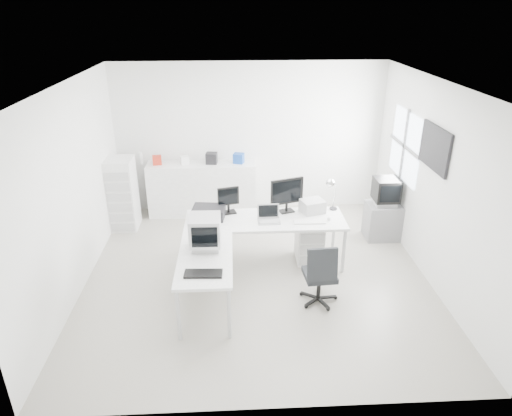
{
  "coord_description": "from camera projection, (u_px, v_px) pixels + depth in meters",
  "views": [
    {
      "loc": [
        -0.32,
        -5.84,
        3.73
      ],
      "look_at": [
        0.0,
        0.2,
        1.0
      ],
      "focal_mm": 32.0,
      "sensor_mm": 36.0,
      "label": 1
    }
  ],
  "objects": [
    {
      "name": "office_chair",
      "position": [
        320.0,
        272.0,
        6.06
      ],
      "size": [
        0.57,
        0.57,
        0.92
      ],
      "primitive_type": null,
      "rotation": [
        0.0,
        0.0,
        0.07
      ],
      "color": "#27292C",
      "rests_on": "floor"
    },
    {
      "name": "tv_cabinet",
      "position": [
        382.0,
        221.0,
        7.82
      ],
      "size": [
        0.57,
        0.47,
        0.62
      ],
      "primitive_type": "cube",
      "color": "slate",
      "rests_on": "floor"
    },
    {
      "name": "white_keyboard",
      "position": [
        309.0,
        222.0,
        6.76
      ],
      "size": [
        0.47,
        0.15,
        0.02
      ],
      "primitive_type": "cube",
      "rotation": [
        0.0,
        0.0,
        0.01
      ],
      "color": "white",
      "rests_on": "main_desk"
    },
    {
      "name": "desk_lamp",
      "position": [
        334.0,
        195.0,
        7.1
      ],
      "size": [
        0.17,
        0.17,
        0.5
      ],
      "primitive_type": null,
      "rotation": [
        0.0,
        0.0,
        -0.04
      ],
      "color": "silver",
      "rests_on": "main_desk"
    },
    {
      "name": "inkjet_printer",
      "position": [
        209.0,
        212.0,
        6.89
      ],
      "size": [
        0.52,
        0.42,
        0.17
      ],
      "primitive_type": "cube",
      "rotation": [
        0.0,
        0.0,
        -0.11
      ],
      "color": "black",
      "rests_on": "main_desk"
    },
    {
      "name": "main_desk",
      "position": [
        265.0,
        241.0,
        7.03
      ],
      "size": [
        2.4,
        0.8,
        0.75
      ],
      "primitive_type": null,
      "color": "white",
      "rests_on": "floor"
    },
    {
      "name": "crt_monitor",
      "position": [
        205.0,
        234.0,
        5.97
      ],
      "size": [
        0.37,
        0.37,
        0.42
      ],
      "primitive_type": null,
      "rotation": [
        0.0,
        0.0,
        -0.01
      ],
      "color": "#B7B7BA",
      "rests_on": "side_desk"
    },
    {
      "name": "clutter_box_b",
      "position": [
        184.0,
        160.0,
        8.4
      ],
      "size": [
        0.18,
        0.17,
        0.15
      ],
      "primitive_type": "cube",
      "rotation": [
        0.0,
        0.0,
        0.37
      ],
      "color": "white",
      "rests_on": "sideboard"
    },
    {
      "name": "floor",
      "position": [
        257.0,
        274.0,
        6.86
      ],
      "size": [
        5.0,
        5.0,
        0.01
      ],
      "primitive_type": "cube",
      "color": "beige",
      "rests_on": "ground"
    },
    {
      "name": "laptop",
      "position": [
        269.0,
        215.0,
        6.74
      ],
      "size": [
        0.37,
        0.38,
        0.24
      ],
      "primitive_type": null,
      "rotation": [
        0.0,
        0.0,
        0.04
      ],
      "color": "#B7B7BA",
      "rests_on": "main_desk"
    },
    {
      "name": "lcd_monitor_small",
      "position": [
        228.0,
        201.0,
        6.99
      ],
      "size": [
        0.37,
        0.27,
        0.42
      ],
      "primitive_type": null,
      "rotation": [
        0.0,
        0.0,
        0.27
      ],
      "color": "black",
      "rests_on": "main_desk"
    },
    {
      "name": "back_wall",
      "position": [
        250.0,
        138.0,
        8.56
      ],
      "size": [
        5.0,
        0.02,
        2.8
      ],
      "primitive_type": "cube",
      "color": "silver",
      "rests_on": "floor"
    },
    {
      "name": "sideboard",
      "position": [
        202.0,
        189.0,
        8.65
      ],
      "size": [
        2.01,
        0.5,
        1.01
      ],
      "primitive_type": "cube",
      "color": "white",
      "rests_on": "floor"
    },
    {
      "name": "white_mouse",
      "position": [
        329.0,
        219.0,
        6.82
      ],
      "size": [
        0.06,
        0.06,
        0.06
      ],
      "primitive_type": "sphere",
      "color": "white",
      "rests_on": "main_desk"
    },
    {
      "name": "clutter_box_c",
      "position": [
        212.0,
        158.0,
        8.41
      ],
      "size": [
        0.22,
        0.2,
        0.2
      ],
      "primitive_type": "cube",
      "rotation": [
        0.0,
        0.0,
        -0.11
      ],
      "color": "black",
      "rests_on": "sideboard"
    },
    {
      "name": "wall_picture",
      "position": [
        435.0,
        148.0,
        6.29
      ],
      "size": [
        0.04,
        0.9,
        0.6
      ],
      "primitive_type": null,
      "color": "black",
      "rests_on": "right_wall"
    },
    {
      "name": "filing_cabinet",
      "position": [
        123.0,
        194.0,
        8.05
      ],
      "size": [
        0.45,
        0.54,
        1.29
      ],
      "primitive_type": "cube",
      "color": "white",
      "rests_on": "floor"
    },
    {
      "name": "ceiling",
      "position": [
        257.0,
        84.0,
        5.71
      ],
      "size": [
        5.0,
        5.0,
        0.01
      ],
      "primitive_type": "cube",
      "color": "white",
      "rests_on": "back_wall"
    },
    {
      "name": "lcd_monitor_large",
      "position": [
        287.0,
        195.0,
        7.0
      ],
      "size": [
        0.57,
        0.37,
        0.56
      ],
      "primitive_type": null,
      "rotation": [
        0.0,
        0.0,
        0.33
      ],
      "color": "black",
      "rests_on": "main_desk"
    },
    {
      "name": "right_wall",
      "position": [
        434.0,
        184.0,
        6.41
      ],
      "size": [
        0.02,
        5.0,
        2.8
      ],
      "primitive_type": "cube",
      "color": "silver",
      "rests_on": "floor"
    },
    {
      "name": "drawer_pedestal",
      "position": [
        309.0,
        242.0,
        7.14
      ],
      "size": [
        0.4,
        0.5,
        0.6
      ],
      "primitive_type": "cube",
      "color": "white",
      "rests_on": "floor"
    },
    {
      "name": "black_keyboard",
      "position": [
        203.0,
        274.0,
        5.46
      ],
      "size": [
        0.47,
        0.2,
        0.03
      ],
      "primitive_type": "cube",
      "rotation": [
        0.0,
        0.0,
        -0.05
      ],
      "color": "black",
      "rests_on": "side_desk"
    },
    {
      "name": "laser_printer",
      "position": [
        312.0,
        206.0,
        7.07
      ],
      "size": [
        0.42,
        0.38,
        0.2
      ],
      "primitive_type": "cube",
      "rotation": [
        0.0,
        0.0,
        0.31
      ],
      "color": "#AEAEAE",
      "rests_on": "main_desk"
    },
    {
      "name": "window",
      "position": [
        405.0,
        146.0,
        7.42
      ],
      "size": [
        0.02,
        1.2,
        1.1
      ],
      "primitive_type": null,
      "color": "white",
      "rests_on": "right_wall"
    },
    {
      "name": "left_wall",
      "position": [
        73.0,
        191.0,
        6.17
      ],
      "size": [
        0.02,
        5.0,
        2.8
      ],
      "primitive_type": "cube",
      "color": "silver",
      "rests_on": "floor"
    },
    {
      "name": "crt_tv",
      "position": [
        386.0,
        192.0,
        7.6
      ],
      "size": [
        0.5,
        0.48,
        0.45
      ],
      "primitive_type": null,
      "color": "black",
      "rests_on": "tv_cabinet"
    },
    {
      "name": "clutter_box_d",
      "position": [
        239.0,
        158.0,
        8.44
      ],
      "size": [
        0.22,
        0.21,
        0.18
      ],
      "primitive_type": "cube",
      "rotation": [
        0.0,
        0.0,
        -0.3
      ],
      "color": "#16439E",
      "rests_on": "sideboard"
    },
    {
      "name": "clutter_bottle",
      "position": [
        141.0,
        158.0,
        8.38
      ],
      "size": [
        0.07,
        0.07,
        0.22
      ],
      "primitive_type": "cylinder",
      "color": "white",
      "rests_on": "sideboard"
    },
    {
      "name": "side_desk",
      "position": [
        206.0,
        282.0,
        5.99
      ],
      "size": [
        0.7,
        1.4,
        0.75
      ],
      "primitive_type": null,
      "color": "white",
      "rests_on": "floor"
    },
    {
      "name": "clutter_box_a",
      "position": [
        157.0,
        160.0,
        8.37
      ],
      "size": [
        0.18,
        0.17,
        0.16
      ],
      "primitive_type": "cube",
      "rotation": [
        0.0,
        0.0,
        0.17
      ],
      "color": "#B32919",
      "rests_on": "sideboard"
    }
  ]
}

